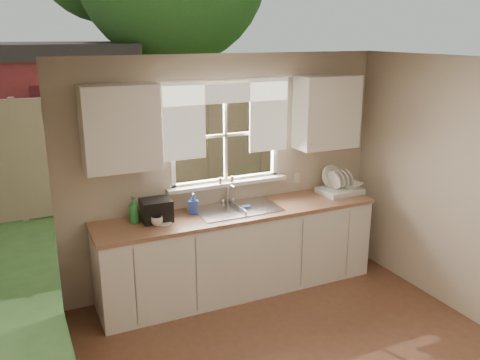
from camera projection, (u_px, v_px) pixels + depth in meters
name	position (u px, v px, depth m)	size (l,w,h in m)	color
room_walls	(339.00, 241.00, 3.71)	(3.62, 4.02, 2.50)	beige
ceiling	(344.00, 64.00, 3.41)	(3.60, 4.00, 0.02)	silver
window	(226.00, 151.00, 5.43)	(1.38, 0.16, 1.06)	white
curtains	(228.00, 110.00, 5.26)	(1.50, 0.03, 0.81)	white
base_cabinets	(239.00, 252.00, 5.45)	(3.00, 0.62, 0.87)	white
countertop	(239.00, 212.00, 5.32)	(3.04, 0.65, 0.04)	#98694C
upper_cabinet_left	(120.00, 128.00, 4.71)	(0.70, 0.33, 0.80)	white
upper_cabinet_right	(327.00, 112.00, 5.65)	(0.70, 0.33, 0.80)	white
wall_outlet	(296.00, 178.00, 5.89)	(0.08, 0.01, 0.12)	beige
sill_jars	(226.00, 180.00, 5.45)	(0.18, 0.04, 0.06)	brown
sink	(238.00, 216.00, 5.36)	(0.88, 0.52, 0.40)	#B7B7BC
dish_rack	(340.00, 187.00, 5.87)	(0.48, 0.38, 0.31)	silver
bowl	(352.00, 185.00, 5.88)	(0.23, 0.23, 0.06)	white
soap_bottle_a	(134.00, 210.00, 4.93)	(0.10, 0.10, 0.27)	green
soap_bottle_b	(193.00, 203.00, 5.20)	(0.10, 0.10, 0.22)	#2D4BAA
soap_bottle_c	(192.00, 205.00, 5.24)	(0.12, 0.12, 0.15)	#F2EEC7
saucer	(163.00, 223.00, 4.95)	(0.16, 0.16, 0.01)	white
cup	(157.00, 221.00, 4.89)	(0.12, 0.12, 0.09)	silver
black_appliance	(156.00, 210.00, 5.01)	(0.29, 0.25, 0.22)	black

